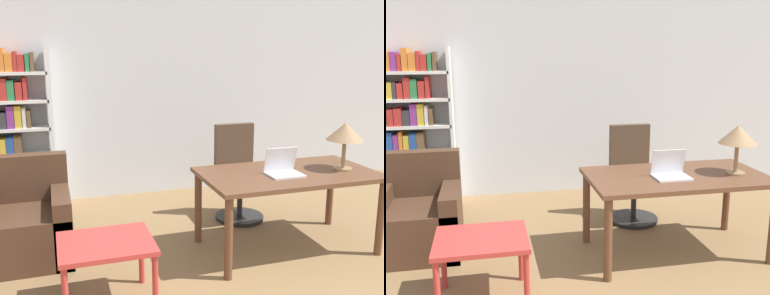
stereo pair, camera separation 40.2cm
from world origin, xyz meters
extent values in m
cube|color=silver|center=(0.00, 4.53, 1.35)|extent=(8.00, 0.06, 2.70)
cube|color=brown|center=(0.75, 2.43, 0.73)|extent=(1.62, 0.90, 0.04)
cylinder|color=brown|center=(0.00, 2.03, 0.36)|extent=(0.07, 0.07, 0.71)
cylinder|color=brown|center=(1.50, 2.03, 0.36)|extent=(0.07, 0.07, 0.71)
cylinder|color=brown|center=(0.00, 2.82, 0.36)|extent=(0.07, 0.07, 0.71)
cylinder|color=brown|center=(1.50, 2.82, 0.36)|extent=(0.07, 0.07, 0.71)
cube|color=silver|center=(0.66, 2.33, 0.76)|extent=(0.31, 0.23, 0.02)
cube|color=silver|center=(0.66, 2.42, 0.88)|extent=(0.31, 0.07, 0.23)
cube|color=#19233D|center=(0.66, 2.42, 0.89)|extent=(0.28, 0.05, 0.20)
cylinder|color=olive|center=(1.29, 2.36, 0.76)|extent=(0.17, 0.17, 0.01)
cylinder|color=olive|center=(1.29, 2.36, 0.90)|extent=(0.04, 0.04, 0.27)
cone|color=#93704C|center=(1.29, 2.36, 1.12)|extent=(0.34, 0.34, 0.17)
cylinder|color=black|center=(0.64, 3.25, 0.02)|extent=(0.54, 0.54, 0.04)
cylinder|color=#262626|center=(0.64, 3.25, 0.21)|extent=(0.06, 0.06, 0.33)
cube|color=#4C3828|center=(0.64, 3.25, 0.42)|extent=(0.47, 0.47, 0.10)
cube|color=#4C3828|center=(0.64, 3.45, 0.76)|extent=(0.45, 0.08, 0.58)
cube|color=#B2332D|center=(-1.00, 1.95, 0.49)|extent=(0.68, 0.57, 0.04)
cylinder|color=#B2332D|center=(-0.69, 1.70, 0.24)|extent=(0.04, 0.04, 0.47)
cylinder|color=#B2332D|center=(-1.30, 2.20, 0.24)|extent=(0.04, 0.04, 0.47)
cylinder|color=#B2332D|center=(-0.69, 2.20, 0.24)|extent=(0.04, 0.04, 0.47)
cube|color=#472D1E|center=(-1.59, 2.94, 0.23)|extent=(0.79, 0.79, 0.46)
cube|color=#472D1E|center=(-1.59, 3.26, 0.68)|extent=(0.79, 0.16, 0.44)
cube|color=#472D1E|center=(-1.28, 2.94, 0.31)|extent=(0.16, 0.79, 0.61)
cube|color=white|center=(-1.32, 4.34, 0.95)|extent=(0.04, 0.28, 1.90)
cube|color=white|center=(-1.80, 4.34, 0.02)|extent=(0.95, 0.28, 0.04)
cube|color=gold|center=(-1.94, 4.34, 0.13)|extent=(0.08, 0.24, 0.20)
cube|color=#B72D28|center=(-1.87, 4.34, 0.13)|extent=(0.04, 0.24, 0.19)
cube|color=orange|center=(-1.80, 4.34, 0.15)|extent=(0.09, 0.24, 0.24)
cube|color=orange|center=(-1.73, 4.34, 0.13)|extent=(0.05, 0.24, 0.20)
cube|color=#333338|center=(-1.66, 4.34, 0.15)|extent=(0.07, 0.24, 0.23)
cube|color=orange|center=(-1.59, 4.34, 0.15)|extent=(0.07, 0.24, 0.23)
cube|color=#B72D28|center=(-1.50, 4.34, 0.15)|extent=(0.09, 0.24, 0.23)
cube|color=#7F338C|center=(-1.43, 4.34, 0.14)|extent=(0.05, 0.24, 0.22)
cube|color=white|center=(-1.80, 4.34, 0.33)|extent=(0.95, 0.28, 0.04)
cube|color=orange|center=(-1.90, 4.34, 0.48)|extent=(0.04, 0.24, 0.25)
cube|color=brown|center=(-1.84, 4.34, 0.48)|extent=(0.06, 0.24, 0.25)
cube|color=#7F338C|center=(-1.76, 4.34, 0.47)|extent=(0.09, 0.24, 0.24)
cube|color=white|center=(-1.80, 4.34, 0.65)|extent=(0.95, 0.28, 0.04)
cube|color=gold|center=(-1.85, 4.34, 0.77)|extent=(0.06, 0.24, 0.20)
cube|color=#234C99|center=(-1.78, 4.34, 0.78)|extent=(0.08, 0.24, 0.22)
cube|color=brown|center=(-1.69, 4.34, 0.78)|extent=(0.08, 0.24, 0.23)
cube|color=white|center=(-1.80, 4.34, 0.97)|extent=(0.95, 0.28, 0.04)
cube|color=#333338|center=(-1.83, 4.34, 1.08)|extent=(0.08, 0.24, 0.18)
cube|color=#7F338C|center=(-1.75, 4.34, 1.11)|extent=(0.08, 0.24, 0.25)
cube|color=gold|center=(-1.67, 4.34, 1.11)|extent=(0.07, 0.24, 0.25)
cube|color=silver|center=(-1.60, 4.34, 1.10)|extent=(0.04, 0.24, 0.23)
cube|color=brown|center=(-1.56, 4.34, 1.09)|extent=(0.04, 0.24, 0.20)
cube|color=white|center=(-1.80, 4.34, 1.29)|extent=(0.95, 0.28, 0.04)
cube|color=#B72D28|center=(-1.80, 4.34, 1.42)|extent=(0.07, 0.24, 0.24)
cube|color=#2D7F47|center=(-1.72, 4.34, 1.41)|extent=(0.08, 0.24, 0.22)
cube|color=#B72D28|center=(-1.64, 4.34, 1.40)|extent=(0.07, 0.24, 0.20)
cube|color=#B72D28|center=(-1.57, 4.34, 1.43)|extent=(0.04, 0.24, 0.25)
cube|color=white|center=(-1.80, 4.34, 1.60)|extent=(0.95, 0.28, 0.04)
cube|color=orange|center=(-1.80, 4.34, 1.75)|extent=(0.07, 0.24, 0.26)
cube|color=orange|center=(-1.72, 4.34, 1.72)|extent=(0.08, 0.24, 0.20)
cube|color=#B72D28|center=(-1.65, 4.34, 1.73)|extent=(0.04, 0.24, 0.22)
cube|color=#B72D28|center=(-1.59, 4.34, 1.71)|extent=(0.07, 0.24, 0.19)
cube|color=#2D7F47|center=(-1.53, 4.34, 1.72)|extent=(0.04, 0.24, 0.20)
cube|color=brown|center=(-1.48, 4.34, 1.73)|extent=(0.04, 0.24, 0.21)
camera|label=1|loc=(-1.32, -1.12, 1.87)|focal=42.00mm
camera|label=2|loc=(-0.93, -1.22, 1.87)|focal=42.00mm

